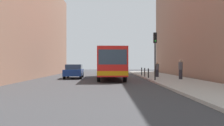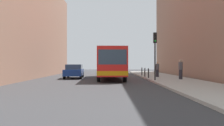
{
  "view_description": "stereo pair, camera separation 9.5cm",
  "coord_description": "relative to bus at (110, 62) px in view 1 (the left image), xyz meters",
  "views": [
    {
      "loc": [
        -0.45,
        -20.93,
        1.58
      ],
      "look_at": [
        -0.15,
        0.76,
        1.63
      ],
      "focal_mm": 36.81,
      "sensor_mm": 36.0,
      "label": 1
    },
    {
      "loc": [
        -0.35,
        -20.94,
        1.58
      ],
      "look_at": [
        -0.15,
        0.76,
        1.63
      ],
      "focal_mm": 36.81,
      "sensor_mm": 36.0,
      "label": 2
    }
  ],
  "objects": [
    {
      "name": "bollard_far",
      "position": [
        3.79,
        3.36,
        -1.1
      ],
      "size": [
        0.11,
        0.11,
        0.95
      ],
      "primitive_type": "cylinder",
      "color": "black",
      "rests_on": "sidewalk"
    },
    {
      "name": "building_right",
      "position": [
        11.84,
        1.13,
        5.5
      ],
      "size": [
        7.0,
        32.0,
        14.45
      ],
      "primitive_type": "cube",
      "color": "#936B56",
      "rests_on": "ground"
    },
    {
      "name": "bollard_near",
      "position": [
        3.79,
        -1.26,
        -1.1
      ],
      "size": [
        0.11,
        0.11,
        0.95
      ],
      "primitive_type": "cylinder",
      "color": "black",
      "rests_on": "sidewalk"
    },
    {
      "name": "bus",
      "position": [
        0.0,
        0.0,
        0.0
      ],
      "size": [
        2.91,
        11.1,
        3.0
      ],
      "rotation": [
        0.0,
        0.0,
        3.18
      ],
      "color": "red",
      "rests_on": "ground"
    },
    {
      "name": "building_left",
      "position": [
        -11.16,
        1.13,
        4.39
      ],
      "size": [
        7.0,
        32.0,
        12.23
      ],
      "primitive_type": "cube",
      "color": "#936B56",
      "rests_on": "ground"
    },
    {
      "name": "pedestrian_mid_sidewalk",
      "position": [
        5.06,
        0.63,
        -0.79
      ],
      "size": [
        0.38,
        0.38,
        1.58
      ],
      "rotation": [
        0.0,
        0.0,
        0.33
      ],
      "color": "#26262D",
      "rests_on": "sidewalk"
    },
    {
      "name": "pedestrian_near_signal",
      "position": [
        6.42,
        -3.02,
        -0.68
      ],
      "size": [
        0.38,
        0.38,
        1.79
      ],
      "rotation": [
        0.0,
        0.0,
        0.75
      ],
      "color": "#26262D",
      "rests_on": "sidewalk"
    },
    {
      "name": "bollard_mid",
      "position": [
        3.79,
        1.05,
        -1.1
      ],
      "size": [
        0.11,
        0.11,
        0.95
      ],
      "primitive_type": "cylinder",
      "color": "black",
      "rests_on": "sidewalk"
    },
    {
      "name": "traffic_light",
      "position": [
        3.89,
        -4.05,
        1.28
      ],
      "size": [
        0.28,
        0.33,
        4.1
      ],
      "color": "black",
      "rests_on": "sidewalk"
    },
    {
      "name": "sidewalk",
      "position": [
        5.74,
        -2.87,
        -1.65
      ],
      "size": [
        4.4,
        40.0,
        0.15
      ],
      "primitive_type": "cube",
      "color": "#ADA89E",
      "rests_on": "ground"
    },
    {
      "name": "car_beside_bus",
      "position": [
        -3.83,
        0.71,
        -0.94
      ],
      "size": [
        2.05,
        4.49,
        1.48
      ],
      "rotation": [
        0.0,
        0.0,
        3.19
      ],
      "color": "navy",
      "rests_on": "ground"
    },
    {
      "name": "ground_plane",
      "position": [
        0.34,
        -2.87,
        -1.73
      ],
      "size": [
        80.0,
        80.0,
        0.0
      ],
      "primitive_type": "plane",
      "color": "#38383A"
    }
  ]
}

